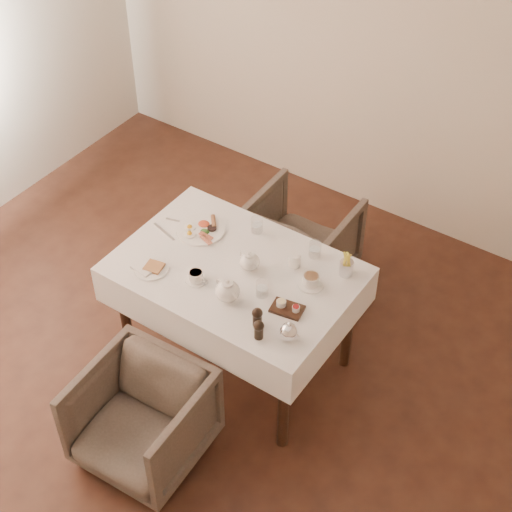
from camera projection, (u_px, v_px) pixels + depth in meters
The scene contains 20 objects.
table at pixel (235, 284), 4.28m from camera, with size 1.28×0.88×0.75m.
armchair_near at pixel (142, 419), 4.05m from camera, with size 0.61×0.63×0.57m, color #443932.
armchair_far at pixel (299, 241), 5.05m from camera, with size 0.63×0.65×0.59m, color #443932.
breakfast_plate at pixel (201, 229), 4.42m from camera, with size 0.28×0.28×0.03m.
side_plate at pixel (150, 268), 4.19m from camera, with size 0.19×0.19×0.02m.
teapot_centre at pixel (250, 261), 4.16m from camera, with size 0.15×0.12×0.12m, color white, non-canonical shape.
teapot_front at pixel (228, 290), 3.98m from camera, with size 0.17×0.13×0.14m, color white, non-canonical shape.
creamer at pixel (294, 260), 4.19m from camera, with size 0.07×0.07×0.08m, color white.
teacup_near at pixel (196, 276), 4.12m from camera, with size 0.12×0.12×0.06m.
teacup_far at pixel (311, 281), 4.08m from camera, with size 0.14×0.14×0.07m.
glass_left at pixel (257, 225), 4.39m from camera, with size 0.07×0.07×0.09m, color silver.
glass_mid at pixel (262, 288), 4.02m from camera, with size 0.07×0.07×0.09m, color silver.
glass_right at pixel (315, 249), 4.24m from camera, with size 0.07×0.07×0.09m, color silver.
condiment_board at pixel (287, 308), 3.97m from camera, with size 0.18×0.14×0.04m.
pepper_mill_left at pixel (257, 317), 3.86m from camera, with size 0.05×0.05×0.11m, color black, non-canonical shape.
pepper_mill_right at pixel (259, 330), 3.80m from camera, with size 0.05×0.05×0.11m, color black, non-canonical shape.
silver_pot at pixel (289, 331), 3.79m from camera, with size 0.11×0.09×0.12m, color white, non-canonical shape.
fries_cup at pixel (347, 265), 4.12m from camera, with size 0.07×0.07×0.16m.
cutlery_fork at pixel (180, 222), 4.48m from camera, with size 0.01×0.18×0.00m, color silver.
cutlery_knife at pixel (164, 232), 4.42m from camera, with size 0.02×0.19×0.00m, color silver.
Camera 1 is at (1.85, -1.72, 3.65)m, focal length 55.00 mm.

